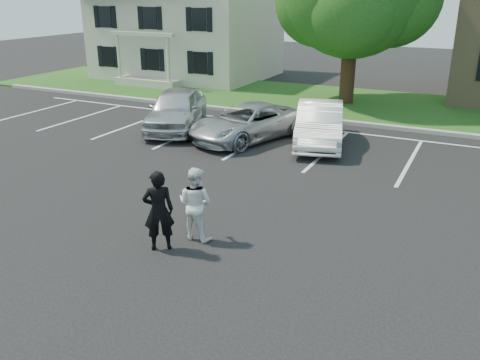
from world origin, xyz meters
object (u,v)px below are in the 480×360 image
object	(u,v)px
man_white_shirt	(195,204)
car_silver_west	(177,109)
man_black_suit	(159,211)
house	(187,15)
car_white_sedan	(319,124)
car_silver_minivan	(248,122)

from	to	relation	value
man_white_shirt	car_silver_west	world-z (taller)	man_white_shirt
man_black_suit	man_white_shirt	xyz separation A→B (m)	(0.43, 0.79, -0.06)
house	car_white_sedan	bearing A→B (deg)	-42.33
house	man_black_suit	world-z (taller)	house
house	car_silver_west	world-z (taller)	house
man_white_shirt	car_silver_minivan	xyz separation A→B (m)	(-2.41, 7.83, -0.18)
man_white_shirt	car_silver_minivan	world-z (taller)	man_white_shirt
house	car_white_sedan	distance (m)	17.13
house	car_white_sedan	xyz separation A→B (m)	(12.46, -11.35, -3.08)
car_silver_minivan	car_silver_west	bearing A→B (deg)	-162.63
man_black_suit	man_white_shirt	distance (m)	0.90
man_black_suit	car_silver_west	xyz separation A→B (m)	(-5.18, 8.74, -0.08)
man_white_shirt	car_white_sedan	xyz separation A→B (m)	(0.17, 8.43, -0.09)
man_black_suit	car_silver_west	bearing A→B (deg)	-97.83
car_white_sedan	car_silver_minivan	bearing A→B (deg)	176.85
car_silver_minivan	car_white_sedan	xyz separation A→B (m)	(2.59, 0.60, 0.09)
man_black_suit	car_silver_minivan	bearing A→B (deg)	-115.55
man_black_suit	house	bearing A→B (deg)	-98.55
man_black_suit	man_white_shirt	size ratio (longest dim) A/B	1.07
house	car_silver_west	distance (m)	13.91
house	man_white_shirt	bearing A→B (deg)	-58.15
man_black_suit	car_silver_minivan	distance (m)	8.84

